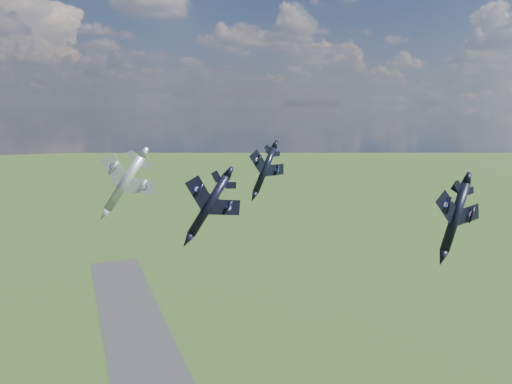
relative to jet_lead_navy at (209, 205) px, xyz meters
name	(u,v)px	position (x,y,z in m)	size (l,w,h in m)	color
jet_lead_navy	(209,205)	(0.00, 0.00, 0.00)	(10.88, 15.16, 3.14)	black
jet_right_navy	(455,217)	(32.85, -19.03, -0.56)	(10.52, 14.66, 3.03)	black
jet_high_navy	(265,170)	(15.00, 13.14, 3.43)	(9.33, 13.01, 2.69)	black
jet_left_silver	(124,183)	(-11.46, 15.66, 1.96)	(11.62, 16.20, 3.35)	#A1A4AB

